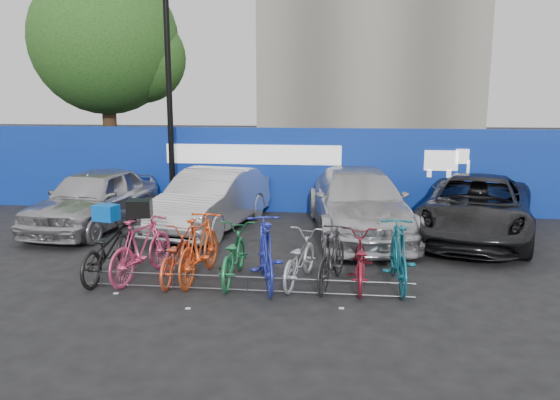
% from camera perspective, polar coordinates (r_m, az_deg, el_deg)
% --- Properties ---
extents(ground, '(100.00, 100.00, 0.00)m').
position_cam_1_polar(ground, '(9.97, -2.84, -8.46)').
color(ground, black).
rests_on(ground, ground).
extents(hoarding, '(22.00, 0.18, 2.40)m').
position_cam_1_polar(hoarding, '(15.49, 0.87, 3.13)').
color(hoarding, '#0A2794').
rests_on(hoarding, ground).
extents(tree, '(5.40, 5.20, 7.80)m').
position_cam_1_polar(tree, '(21.13, -17.16, 15.25)').
color(tree, '#382314').
rests_on(tree, ground).
extents(lamppost, '(0.25, 0.50, 6.11)m').
position_cam_1_polar(lamppost, '(15.43, -11.49, 10.59)').
color(lamppost, black).
rests_on(lamppost, ground).
extents(bike_rack, '(5.60, 0.03, 0.30)m').
position_cam_1_polar(bike_rack, '(9.36, -3.47, -8.73)').
color(bike_rack, '#595B60').
rests_on(bike_rack, ground).
extents(car_0, '(2.20, 4.60, 1.52)m').
position_cam_1_polar(car_0, '(14.40, -18.88, 0.15)').
color(car_0, '#AAA9AE').
rests_on(car_0, ground).
extents(car_1, '(2.41, 4.72, 1.48)m').
position_cam_1_polar(car_1, '(13.64, -7.20, 0.01)').
color(car_1, silver).
rests_on(car_1, ground).
extents(car_2, '(2.85, 5.53, 1.53)m').
position_cam_1_polar(car_2, '(13.21, 8.21, -0.26)').
color(car_2, silver).
rests_on(car_2, ground).
extents(car_3, '(3.72, 5.65, 1.44)m').
position_cam_1_polar(car_3, '(13.52, 19.83, -0.74)').
color(car_3, black).
rests_on(car_3, ground).
extents(bike_0, '(0.80, 2.06, 1.06)m').
position_cam_1_polar(bike_0, '(10.52, -17.51, -4.88)').
color(bike_0, black).
rests_on(bike_0, ground).
extents(bike_1, '(0.98, 2.00, 1.16)m').
position_cam_1_polar(bike_1, '(10.24, -14.27, -4.86)').
color(bike_1, '#CE3F6E').
rests_on(bike_1, ground).
extents(bike_2, '(0.62, 1.73, 0.91)m').
position_cam_1_polar(bike_2, '(10.07, -10.88, -5.73)').
color(bike_2, '#D34B28').
rests_on(bike_2, ground).
extents(bike_3, '(0.74, 2.05, 1.20)m').
position_cam_1_polar(bike_3, '(9.98, -8.41, -4.91)').
color(bike_3, '#E84F1A').
rests_on(bike_3, ground).
extents(bike_4, '(0.68, 1.89, 0.99)m').
position_cam_1_polar(bike_4, '(9.87, -4.95, -5.67)').
color(bike_4, '#207641').
rests_on(bike_4, ground).
extents(bike_5, '(1.05, 2.11, 1.22)m').
position_cam_1_polar(bike_5, '(9.54, -1.50, -5.49)').
color(bike_5, '#222CA3').
rests_on(bike_5, ground).
extents(bike_6, '(0.96, 1.83, 0.92)m').
position_cam_1_polar(bike_6, '(9.72, 2.00, -6.11)').
color(bike_6, '#A7AAAF').
rests_on(bike_6, ground).
extents(bike_7, '(0.88, 1.83, 1.06)m').
position_cam_1_polar(bike_7, '(9.60, 5.42, -5.92)').
color(bike_7, black).
rests_on(bike_7, ground).
extents(bike_8, '(0.64, 1.80, 0.94)m').
position_cam_1_polar(bike_8, '(9.69, 8.28, -6.21)').
color(bike_8, maroon).
rests_on(bike_8, ground).
extents(bike_9, '(0.63, 1.98, 1.18)m').
position_cam_1_polar(bike_9, '(9.71, 12.28, -5.59)').
color(bike_9, '#125D6F').
rests_on(bike_9, ground).
extents(cargo_crate, '(0.46, 0.38, 0.29)m').
position_cam_1_polar(cargo_crate, '(10.36, -17.72, -1.28)').
color(cargo_crate, blue).
rests_on(cargo_crate, bike_0).
extents(cargo_topcase, '(0.48, 0.45, 0.31)m').
position_cam_1_polar(cargo_topcase, '(10.07, -14.46, -0.84)').
color(cargo_topcase, black).
rests_on(cargo_topcase, bike_1).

